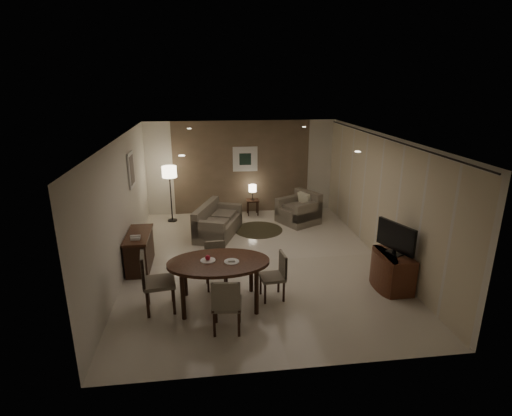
{
  "coord_description": "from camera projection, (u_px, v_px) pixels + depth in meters",
  "views": [
    {
      "loc": [
        -1.04,
        -7.94,
        3.78
      ],
      "look_at": [
        0.0,
        0.2,
        1.15
      ],
      "focal_mm": 28.0,
      "sensor_mm": 36.0,
      "label": 1
    }
  ],
  "objects": [
    {
      "name": "room_shell",
      "position": [
        255.0,
        197.0,
        8.74
      ],
      "size": [
        5.5,
        7.0,
        2.7
      ],
      "color": "beige",
      "rests_on": "ground"
    },
    {
      "name": "taupe_accent",
      "position": [
        242.0,
        167.0,
        11.66
      ],
      "size": [
        3.96,
        0.03,
        2.7
      ],
      "primitive_type": "cube",
      "color": "brown",
      "rests_on": "wall_back"
    },
    {
      "name": "curtain_wall",
      "position": [
        379.0,
        199.0,
        8.7
      ],
      "size": [
        0.08,
        6.7,
        2.58
      ],
      "primitive_type": null,
      "color": "beige",
      "rests_on": "wall_right"
    },
    {
      "name": "curtain_rod",
      "position": [
        385.0,
        138.0,
        8.29
      ],
      "size": [
        0.03,
        6.8,
        0.03
      ],
      "primitive_type": "cylinder",
      "rotation": [
        1.57,
        0.0,
        0.0
      ],
      "color": "black",
      "rests_on": "wall_right"
    },
    {
      "name": "art_back_frame",
      "position": [
        245.0,
        159.0,
        11.57
      ],
      "size": [
        0.72,
        0.03,
        0.72
      ],
      "primitive_type": "cube",
      "color": "silver",
      "rests_on": "wall_back"
    },
    {
      "name": "art_back_canvas",
      "position": [
        245.0,
        159.0,
        11.55
      ],
      "size": [
        0.34,
        0.01,
        0.34
      ],
      "primitive_type": "cube",
      "color": "black",
      "rests_on": "wall_back"
    },
    {
      "name": "art_left_frame",
      "position": [
        131.0,
        170.0,
        9.02
      ],
      "size": [
        0.03,
        0.6,
        0.8
      ],
      "primitive_type": "cube",
      "color": "silver",
      "rests_on": "wall_left"
    },
    {
      "name": "art_left_canvas",
      "position": [
        132.0,
        170.0,
        9.02
      ],
      "size": [
        0.01,
        0.46,
        0.64
      ],
      "primitive_type": "cube",
      "color": "gray",
      "rests_on": "wall_left"
    },
    {
      "name": "downlight_nl",
      "position": [
        182.0,
        156.0,
        6.09
      ],
      "size": [
        0.1,
        0.1,
        0.01
      ],
      "primitive_type": "cylinder",
      "color": "white",
      "rests_on": "ceiling"
    },
    {
      "name": "downlight_nr",
      "position": [
        358.0,
        152.0,
        6.43
      ],
      "size": [
        0.1,
        0.1,
        0.01
      ],
      "primitive_type": "cylinder",
      "color": "white",
      "rests_on": "ceiling"
    },
    {
      "name": "downlight_fl",
      "position": [
        189.0,
        129.0,
        9.49
      ],
      "size": [
        0.1,
        0.1,
        0.01
      ],
      "primitive_type": "cylinder",
      "color": "white",
      "rests_on": "ceiling"
    },
    {
      "name": "downlight_fr",
      "position": [
        304.0,
        127.0,
        9.83
      ],
      "size": [
        0.1,
        0.1,
        0.01
      ],
      "primitive_type": "cylinder",
      "color": "white",
      "rests_on": "ceiling"
    },
    {
      "name": "console_desk",
      "position": [
        140.0,
        251.0,
        8.36
      ],
      "size": [
        0.48,
        1.2,
        0.75
      ],
      "primitive_type": null,
      "color": "#4E2819",
      "rests_on": "floor"
    },
    {
      "name": "telephone",
      "position": [
        135.0,
        237.0,
        7.95
      ],
      "size": [
        0.2,
        0.14,
        0.09
      ],
      "primitive_type": null,
      "color": "white",
      "rests_on": "console_desk"
    },
    {
      "name": "tv_cabinet",
      "position": [
        393.0,
        271.0,
        7.54
      ],
      "size": [
        0.48,
        0.9,
        0.7
      ],
      "primitive_type": null,
      "color": "brown",
      "rests_on": "floor"
    },
    {
      "name": "flat_tv",
      "position": [
        396.0,
        238.0,
        7.34
      ],
      "size": [
        0.36,
        0.85,
        0.6
      ],
      "primitive_type": null,
      "rotation": [
        0.0,
        0.0,
        0.35
      ],
      "color": "black",
      "rests_on": "tv_cabinet"
    },
    {
      "name": "dining_table",
      "position": [
        219.0,
        283.0,
        6.95
      ],
      "size": [
        1.76,
        1.1,
        0.83
      ],
      "primitive_type": null,
      "color": "#4E2819",
      "rests_on": "floor"
    },
    {
      "name": "chair_near",
      "position": [
        227.0,
        303.0,
        6.22
      ],
      "size": [
        0.5,
        0.5,
        0.94
      ],
      "primitive_type": null,
      "rotation": [
        0.0,
        0.0,
        3.04
      ],
      "color": "#766B5A",
      "rests_on": "floor"
    },
    {
      "name": "chair_far",
      "position": [
        216.0,
        266.0,
        7.53
      ],
      "size": [
        0.44,
        0.44,
        0.86
      ],
      "primitive_type": null,
      "rotation": [
        0.0,
        0.0,
        0.06
      ],
      "color": "#766B5A",
      "rests_on": "floor"
    },
    {
      "name": "chair_left",
      "position": [
        159.0,
        282.0,
        6.75
      ],
      "size": [
        0.58,
        0.58,
        1.06
      ],
      "primitive_type": null,
      "rotation": [
        0.0,
        0.0,
        1.7
      ],
      "color": "#766B5A",
      "rests_on": "floor"
    },
    {
      "name": "chair_right",
      "position": [
        272.0,
        277.0,
        7.15
      ],
      "size": [
        0.45,
        0.45,
        0.86
      ],
      "primitive_type": null,
      "rotation": [
        0.0,
        0.0,
        -1.48
      ],
      "color": "#766B5A",
      "rests_on": "floor"
    },
    {
      "name": "plate_a",
      "position": [
        208.0,
        260.0,
        6.84
      ],
      "size": [
        0.26,
        0.26,
        0.02
      ],
      "primitive_type": "cylinder",
      "color": "white",
      "rests_on": "dining_table"
    },
    {
      "name": "plate_b",
      "position": [
        232.0,
        262.0,
        6.8
      ],
      "size": [
        0.26,
        0.26,
        0.02
      ],
      "primitive_type": "cylinder",
      "color": "white",
      "rests_on": "dining_table"
    },
    {
      "name": "fruit_apple",
      "position": [
        208.0,
        258.0,
        6.83
      ],
      "size": [
        0.09,
        0.09,
        0.09
      ],
      "primitive_type": "sphere",
      "color": "red",
      "rests_on": "plate_a"
    },
    {
      "name": "napkin",
      "position": [
        232.0,
        260.0,
        6.79
      ],
      "size": [
        0.12,
        0.08,
        0.03
      ],
      "primitive_type": "cube",
      "color": "white",
      "rests_on": "plate_b"
    },
    {
      "name": "round_rug",
      "position": [
        258.0,
        230.0,
        10.56
      ],
      "size": [
        1.27,
        1.27,
        0.01
      ],
      "primitive_type": "cylinder",
      "color": "#413B24",
      "rests_on": "floor"
    },
    {
      "name": "sofa",
      "position": [
        218.0,
        220.0,
        10.15
      ],
      "size": [
        1.83,
        1.34,
        0.78
      ],
      "primitive_type": null,
      "rotation": [
        0.0,
        0.0,
        1.22
      ],
      "color": "#766B5A",
      "rests_on": "floor"
    },
    {
      "name": "armchair",
      "position": [
        298.0,
        208.0,
        10.98
      ],
      "size": [
        1.25,
        1.27,
        0.85
      ],
      "primitive_type": null,
      "rotation": [
        0.0,
        0.0,
        -1.07
      ],
      "color": "#766B5A",
      "rests_on": "floor"
    },
    {
      "name": "side_table",
      "position": [
        253.0,
        207.0,
        11.72
      ],
      "size": [
        0.35,
        0.35,
        0.45
      ],
      "primitive_type": null,
      "color": "black",
      "rests_on": "floor"
    },
    {
      "name": "table_lamp",
      "position": [
        253.0,
        192.0,
        11.58
      ],
      "size": [
        0.22,
        0.22,
        0.5
      ],
      "primitive_type": null,
      "color": "#FFEAC1",
      "rests_on": "side_table"
    },
    {
      "name": "floor_lamp",
      "position": [
        171.0,
        194.0,
        11.02
      ],
      "size": [
        0.4,
        0.4,
        1.56
      ],
      "primitive_type": null,
      "color": "#FFE5B7",
      "rests_on": "floor"
    }
  ]
}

